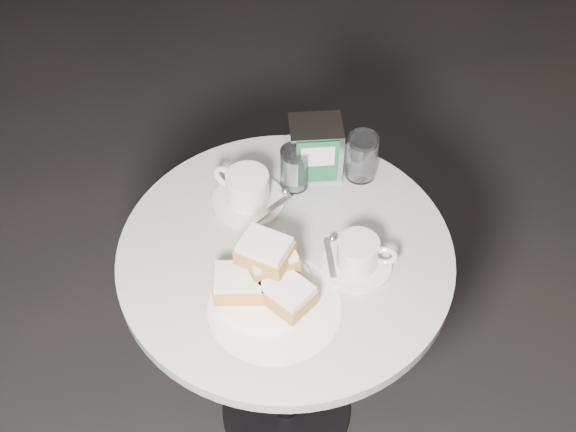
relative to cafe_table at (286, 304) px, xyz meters
The scene contains 9 objects.
ground 0.55m from the cafe_table, ahead, with size 7.00×7.00×0.00m, color black.
cafe_table is the anchor object (origin of this frame).
sugar_spill 0.24m from the cafe_table, 83.09° to the right, with size 0.26×0.26×0.00m, color white.
beignet_plate 0.27m from the cafe_table, 95.86° to the right, with size 0.21×0.20×0.13m.
coffee_cup_left 0.28m from the cafe_table, 136.58° to the left, with size 0.20×0.20×0.08m.
coffee_cup_right 0.28m from the cafe_table, ahead, with size 0.16×0.16×0.07m.
water_glass_left 0.31m from the cafe_table, 99.27° to the left, with size 0.07×0.07×0.10m.
water_glass_right 0.37m from the cafe_table, 67.63° to the left, with size 0.08×0.08×0.11m.
napkin_dispenser 0.36m from the cafe_table, 89.49° to the left, with size 0.14×0.13×0.14m.
Camera 1 is at (0.25, -0.89, 1.92)m, focal length 45.00 mm.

